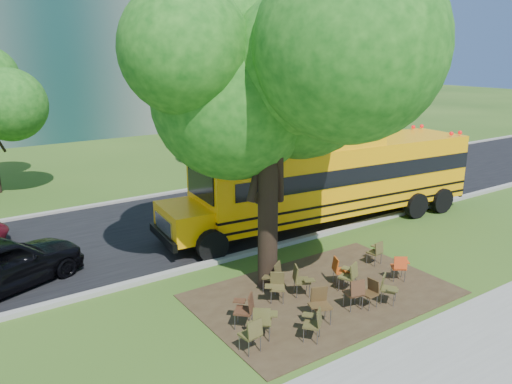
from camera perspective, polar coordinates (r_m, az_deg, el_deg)
ground at (r=14.04m, az=3.21°, el=-11.89°), size 160.00×160.00×0.00m
dirt_patch at (r=14.26m, az=7.72°, el=-11.48°), size 7.00×4.50×0.03m
asphalt_road at (r=19.59m, az=-9.23°, el=-3.76°), size 80.00×8.00×0.04m
kerb_near at (r=16.26m, az=-3.22°, el=-7.58°), size 80.00×0.25×0.14m
kerb_far at (r=23.20m, az=-13.52°, el=-0.76°), size 80.00×0.25×0.14m
bg_tree_3 at (r=28.53m, az=-0.82°, el=12.84°), size 5.60×5.60×7.84m
bg_tree_4 at (r=32.90m, az=12.18°, el=11.70°), size 5.00×5.00×6.85m
main_tree at (r=13.08m, az=1.48°, el=12.80°), size 7.20×7.20×9.45m
school_bus at (r=19.61m, az=9.02°, el=1.73°), size 12.98×3.92×3.13m
chair_0 at (r=11.47m, az=-0.44°, el=-15.67°), size 0.57×0.55×0.86m
chair_1 at (r=11.91m, az=0.84°, el=-14.32°), size 0.75×0.60×0.88m
chair_2 at (r=11.97m, az=6.67°, el=-14.47°), size 0.55×0.70×0.82m
chair_3 at (r=12.68m, az=7.30°, el=-12.34°), size 0.73×0.57×0.92m
chair_4 at (r=13.39m, az=11.31°, el=-10.99°), size 0.67×0.52×0.89m
chair_5 at (r=13.89m, az=14.76°, el=-10.41°), size 0.54×0.68×0.82m
chair_6 at (r=13.63m, az=12.85°, el=-10.90°), size 0.49×0.52×0.78m
chair_7 at (r=15.27m, az=16.13°, el=-8.04°), size 0.70×0.55×0.82m
chair_8 at (r=12.36m, az=-1.17°, el=-13.01°), size 0.62×0.78×0.91m
chair_9 at (r=13.57m, az=2.34°, el=-10.50°), size 0.70×0.56×0.82m
chair_10 at (r=13.85m, az=5.10°, el=-9.78°), size 0.58×0.74×0.90m
chair_11 at (r=14.30m, az=10.68°, el=-9.17°), size 0.60×0.69×0.88m
chair_12 at (r=14.63m, az=9.54°, el=-8.63°), size 0.54×0.68×0.84m
chair_13 at (r=16.19m, az=13.58°, el=-6.49°), size 0.53×0.52×0.80m
chair_14 at (r=14.04m, az=2.03°, el=-9.30°), size 0.60×0.76×0.91m
black_car at (r=15.77m, az=-27.18°, el=-7.37°), size 4.94×3.37×1.56m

